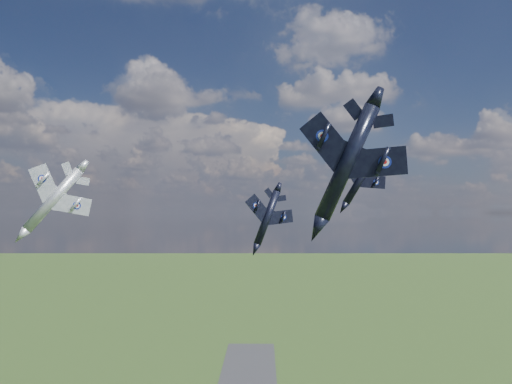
# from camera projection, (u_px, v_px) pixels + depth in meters

# --- Properties ---
(jet_lead_navy) EXTENTS (12.58, 14.68, 5.69)m
(jet_lead_navy) POSITION_uv_depth(u_px,v_px,m) (267.00, 218.00, 79.42)
(jet_lead_navy) COLOR black
(jet_right_navy) EXTENTS (14.56, 17.53, 7.45)m
(jet_right_navy) POSITION_uv_depth(u_px,v_px,m) (347.00, 162.00, 45.42)
(jet_right_navy) COLOR black
(jet_high_navy) EXTENTS (12.76, 16.57, 8.52)m
(jet_high_navy) POSITION_uv_depth(u_px,v_px,m) (360.00, 180.00, 100.81)
(jet_high_navy) COLOR black
(jet_left_silver) EXTENTS (15.62, 18.89, 9.93)m
(jet_left_silver) POSITION_uv_depth(u_px,v_px,m) (53.00, 199.00, 76.54)
(jet_left_silver) COLOR #95999F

